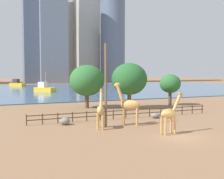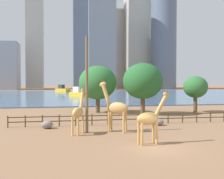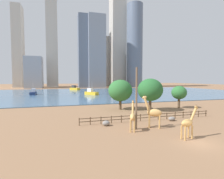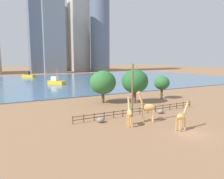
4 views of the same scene
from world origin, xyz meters
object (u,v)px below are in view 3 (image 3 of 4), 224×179
object	(u,v)px
utility_pole	(136,98)
tree_center_broad	(150,90)
giraffe_tall	(188,123)
tree_right_tall	(120,91)
boulder_near_fence	(172,119)
boulder_by_pole	(106,123)
boat_tug	(91,93)
giraffe_companion	(133,117)
boat_ferry	(33,93)
giraffe_young	(153,113)
tree_left_large	(179,93)
boat_sailboat	(75,88)

from	to	relation	value
utility_pole	tree_center_broad	size ratio (longest dim) A/B	1.21
giraffe_tall	tree_right_tall	xyz separation A→B (m)	(-1.39, 22.90, 2.72)
boulder_near_fence	boulder_by_pole	xyz separation A→B (m)	(-12.47, 0.04, 0.05)
giraffe_tall	tree_right_tall	distance (m)	23.10
tree_center_broad	boat_tug	size ratio (longest dim) A/B	1.11
boulder_near_fence	giraffe_companion	bearing A→B (deg)	-158.59
boat_ferry	giraffe_tall	bearing A→B (deg)	22.19
giraffe_young	boat_ferry	xyz separation A→B (m)	(-27.01, 66.72, -1.24)
boulder_by_pole	tree_center_broad	size ratio (longest dim) A/B	0.16
tree_left_large	tree_center_broad	world-z (taller)	tree_center_broad
utility_pole	boat_ferry	world-z (taller)	utility_pole
giraffe_companion	tree_right_tall	bearing A→B (deg)	11.24
giraffe_tall	tree_center_broad	distance (m)	20.18
boulder_by_pole	tree_left_large	distance (m)	25.97
tree_right_tall	boulder_near_fence	bearing A→B (deg)	-69.31
giraffe_companion	boat_sailboat	size ratio (longest dim) A/B	0.63
giraffe_young	boat_tug	bearing A→B (deg)	-57.72
boulder_near_fence	tree_right_tall	world-z (taller)	tree_right_tall
utility_pole	boat_tug	world-z (taller)	utility_pole
tree_left_large	giraffe_companion	bearing A→B (deg)	-141.99
giraffe_companion	tree_left_large	distance (m)	25.13
giraffe_companion	boat_tug	world-z (taller)	boat_tug
boulder_by_pole	utility_pole	bearing A→B (deg)	-37.29
boulder_by_pole	tree_right_tall	size ratio (longest dim) A/B	0.16
boat_ferry	boat_tug	bearing A→B (deg)	72.25
tree_right_tall	utility_pole	bearing A→B (deg)	-100.62
boulder_by_pole	tree_right_tall	distance (m)	16.27
boat_ferry	boat_sailboat	distance (m)	37.73
utility_pole	boat_tug	bearing A→B (deg)	87.50
utility_pole	tree_left_large	bearing A→B (deg)	38.09
giraffe_tall	boat_sailboat	world-z (taller)	giraffe_tall
giraffe_young	boat_ferry	size ratio (longest dim) A/B	0.80
utility_pole	tree_center_broad	world-z (taller)	utility_pole
tree_center_broad	boat_ferry	distance (m)	63.15
tree_right_tall	boat_sailboat	size ratio (longest dim) A/B	1.05
tree_center_broad	tree_left_large	bearing A→B (deg)	8.62
utility_pole	tree_right_tall	world-z (taller)	utility_pole
giraffe_young	tree_center_broad	xyz separation A→B (m)	(6.73, 13.48, 2.65)
giraffe_young	boat_tug	xyz separation A→B (m)	(-0.36, 57.88, -1.17)
giraffe_tall	tree_left_large	world-z (taller)	tree_left_large
giraffe_young	tree_center_broad	size ratio (longest dim) A/B	0.67
giraffe_young	tree_right_tall	distance (m)	17.24
tree_right_tall	giraffe_young	bearing A→B (deg)	-91.01
utility_pole	boat_tug	distance (m)	57.95
giraffe_companion	giraffe_tall	bearing A→B (deg)	-109.95
giraffe_companion	boulder_by_pole	distance (m)	5.14
utility_pole	boulder_near_fence	bearing A→B (deg)	19.65
giraffe_companion	boulder_by_pole	xyz separation A→B (m)	(-3.14, 3.70, -1.68)
giraffe_companion	utility_pole	distance (m)	2.85
tree_right_tall	boat_ferry	world-z (taller)	tree_right_tall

